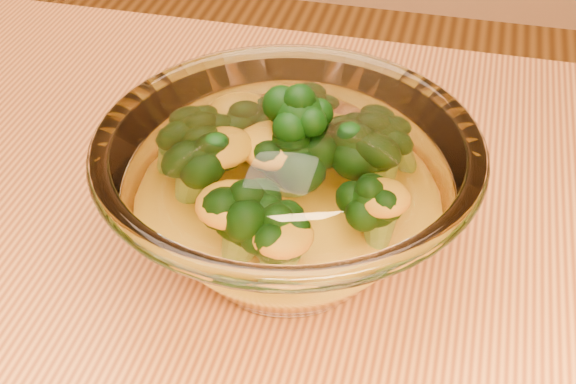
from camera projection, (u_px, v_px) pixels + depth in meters
The scene contains 3 objects.
glass_bowl at pixel (288, 198), 0.46m from camera, with size 0.22×0.22×0.10m.
cheese_sauce at pixel (288, 225), 0.47m from camera, with size 0.13×0.13×0.04m, color #FFB115.
broccoli_heap at pixel (287, 167), 0.46m from camera, with size 0.15×0.15×0.08m.
Camera 1 is at (0.02, -0.24, 1.09)m, focal length 50.00 mm.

